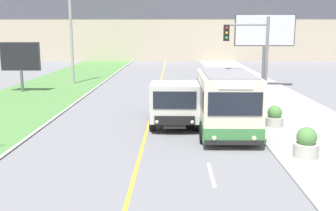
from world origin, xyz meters
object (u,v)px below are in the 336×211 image
billboard_small (20,58)px  planter_round_near (306,144)px  city_bus (226,103)px  billboard_large (265,33)px  planter_round_second (274,117)px  dump_truck (175,103)px  traffic_light_mast (253,59)px  planter_round_third (253,100)px  utility_pole_far (71,26)px

billboard_small → planter_round_near: (17.98, -17.10, -2.22)m
planter_round_near → city_bus: bearing=125.8°
billboard_large → billboard_small: 20.86m
city_bus → planter_round_near: bearing=-54.2°
planter_round_near → planter_round_second: size_ratio=1.10×
dump_truck → billboard_large: 16.78m
city_bus → billboard_large: size_ratio=0.89×
traffic_light_mast → billboard_small: (-16.70, 12.30, -0.83)m
dump_truck → traffic_light_mast: (3.98, -0.62, 2.42)m
dump_truck → planter_round_third: dump_truck is taller
planter_round_near → billboard_small: bearing=136.5°
city_bus → traffic_light_mast: 2.75m
traffic_light_mast → planter_round_second: bearing=16.0°
traffic_light_mast → planter_round_near: (1.28, -4.80, -3.05)m
planter_round_second → planter_round_third: size_ratio=0.96×
billboard_large → billboard_small: size_ratio=1.57×
billboard_small → planter_round_near: bearing=-43.5°
utility_pole_far → planter_round_second: 23.42m
dump_truck → utility_pole_far: size_ratio=0.58×
city_bus → billboard_large: billboard_large is taller
billboard_large → planter_round_second: (-2.58, -14.61, -4.31)m
utility_pole_far → dump_truck: bearing=-60.0°
planter_round_second → planter_round_third: planter_round_third is taller
utility_pole_far → planter_round_third: (14.99, -12.05, -4.88)m
utility_pole_far → billboard_small: 6.61m
dump_truck → billboard_large: billboard_large is taller
planter_round_near → planter_round_second: planter_round_near is taller
planter_round_second → dump_truck: bearing=177.4°
city_bus → planter_round_near: city_bus is taller
city_bus → billboard_small: size_ratio=1.40×
billboard_large → planter_round_third: bearing=-105.8°
dump_truck → traffic_light_mast: 4.70m
traffic_light_mast → planter_round_third: (1.21, 5.55, -3.07)m
billboard_small → planter_round_near: billboard_small is taller
dump_truck → billboard_small: 17.35m
city_bus → billboard_small: (-15.25, 13.31, 1.28)m
utility_pole_far → planter_round_near: 27.43m
traffic_light_mast → billboard_large: 15.53m
traffic_light_mast → planter_round_third: size_ratio=4.98×
city_bus → dump_truck: (-2.53, 1.63, -0.32)m
billboard_large → dump_truck: bearing=-118.7°
billboard_small → planter_round_second: billboard_small is taller
traffic_light_mast → billboard_large: (3.88, 14.99, 1.22)m
dump_truck → billboard_small: (-12.72, 11.68, 1.60)m
utility_pole_far → planter_round_near: bearing=-56.1°
city_bus → planter_round_third: (2.66, 6.57, -0.97)m
dump_truck → billboard_small: bearing=137.5°
planter_round_near → planter_round_third: (-0.07, 10.35, -0.03)m
traffic_light_mast → billboard_small: traffic_light_mast is taller
city_bus → utility_pole_far: utility_pole_far is taller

